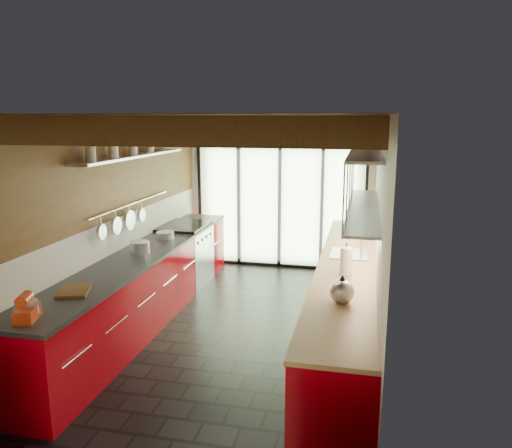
# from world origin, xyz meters

# --- Properties ---
(ground) EXTENTS (5.50, 5.50, 0.00)m
(ground) POSITION_xyz_m (0.00, 0.00, 0.00)
(ground) COLOR black
(ground) RESTS_ON ground
(room_shell) EXTENTS (5.50, 5.50, 5.50)m
(room_shell) POSITION_xyz_m (0.00, 0.00, 1.65)
(room_shell) COLOR silver
(room_shell) RESTS_ON ground
(ceiling_beams) EXTENTS (3.14, 5.06, 4.90)m
(ceiling_beams) POSITION_xyz_m (-0.00, 0.38, 2.46)
(ceiling_beams) COLOR #593316
(ceiling_beams) RESTS_ON ground
(glass_door) EXTENTS (2.95, 0.10, 2.90)m
(glass_door) POSITION_xyz_m (0.00, 2.69, 1.66)
(glass_door) COLOR #C6EAAD
(glass_door) RESTS_ON ground
(left_counter) EXTENTS (0.68, 5.00, 0.92)m
(left_counter) POSITION_xyz_m (-1.28, 0.00, 0.46)
(left_counter) COLOR #9D010D
(left_counter) RESTS_ON ground
(range_stove) EXTENTS (0.66, 0.90, 0.97)m
(range_stove) POSITION_xyz_m (-1.28, 1.45, 0.47)
(range_stove) COLOR silver
(range_stove) RESTS_ON ground
(right_counter) EXTENTS (0.68, 5.00, 0.92)m
(right_counter) POSITION_xyz_m (1.27, 0.00, 0.46)
(right_counter) COLOR #9D010D
(right_counter) RESTS_ON ground
(sink_assembly) EXTENTS (0.45, 0.52, 0.43)m
(sink_assembly) POSITION_xyz_m (1.29, 0.40, 0.96)
(sink_assembly) COLOR silver
(sink_assembly) RESTS_ON right_counter
(upper_cabinets_right) EXTENTS (0.34, 3.00, 3.00)m
(upper_cabinets_right) POSITION_xyz_m (1.43, 0.30, 1.85)
(upper_cabinets_right) COLOR silver
(upper_cabinets_right) RESTS_ON ground
(left_wall_fixtures) EXTENTS (0.28, 2.60, 0.96)m
(left_wall_fixtures) POSITION_xyz_m (-1.47, 0.14, 1.88)
(left_wall_fixtures) COLOR silver
(left_wall_fixtures) RESTS_ON ground
(stand_mixer) EXTENTS (0.22, 0.29, 0.24)m
(stand_mixer) POSITION_xyz_m (-1.27, -2.24, 1.01)
(stand_mixer) COLOR red
(stand_mixer) RESTS_ON left_counter
(pot_large) EXTENTS (0.27, 0.27, 0.15)m
(pot_large) POSITION_xyz_m (-1.27, -0.11, 1.00)
(pot_large) COLOR silver
(pot_large) RESTS_ON left_counter
(pot_small) EXTENTS (0.29, 0.29, 0.09)m
(pot_small) POSITION_xyz_m (-1.27, 0.69, 0.97)
(pot_small) COLOR silver
(pot_small) RESTS_ON left_counter
(cutting_board) EXTENTS (0.39, 0.46, 0.03)m
(cutting_board) POSITION_xyz_m (-1.27, -1.56, 0.94)
(cutting_board) COLOR brown
(cutting_board) RESTS_ON left_counter
(kettle) EXTENTS (0.26, 0.30, 0.27)m
(kettle) POSITION_xyz_m (1.27, -1.27, 1.04)
(kettle) COLOR silver
(kettle) RESTS_ON right_counter
(paper_towel) EXTENTS (0.17, 0.17, 0.36)m
(paper_towel) POSITION_xyz_m (1.27, -0.44, 1.07)
(paper_towel) COLOR white
(paper_towel) RESTS_ON right_counter
(soap_bottle) EXTENTS (0.12, 0.12, 0.22)m
(soap_bottle) POSITION_xyz_m (1.27, -0.14, 1.03)
(soap_bottle) COLOR silver
(soap_bottle) RESTS_ON right_counter
(bowl) EXTENTS (0.26, 0.26, 0.05)m
(bowl) POSITION_xyz_m (1.27, 2.13, 0.94)
(bowl) COLOR silver
(bowl) RESTS_ON right_counter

